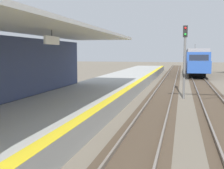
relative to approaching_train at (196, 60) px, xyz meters
name	(u,v)px	position (x,y,z in m)	size (l,w,h in m)	color
station_platform	(75,104)	(-7.80, -31.23, -1.73)	(5.00, 80.00, 0.91)	#A8A8A3
track_pair_nearest_platform	(159,102)	(-3.40, -27.23, -2.13)	(2.34, 120.00, 0.16)	#4C3D2D
track_pair_middle	(214,104)	(0.00, -27.23, -2.13)	(2.34, 120.00, 0.16)	#4C3D2D
approaching_train	(196,60)	(0.00, 0.00, 0.00)	(2.93, 19.60, 4.76)	navy
rail_signal_post	(185,54)	(-1.85, -24.97, 1.02)	(0.32, 0.34, 5.20)	#4C4C4C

